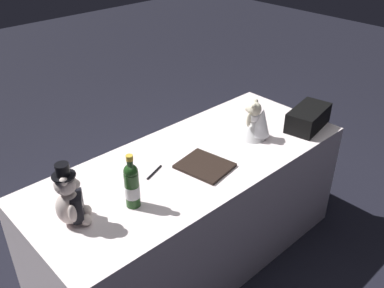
% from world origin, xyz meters
% --- Properties ---
extents(ground_plane, '(12.00, 12.00, 0.00)m').
position_xyz_m(ground_plane, '(0.00, 0.00, 0.00)').
color(ground_plane, black).
extents(reception_table, '(1.87, 0.76, 0.72)m').
position_xyz_m(reception_table, '(0.00, 0.00, 0.36)').
color(reception_table, white).
rests_on(reception_table, ground_plane).
extents(teddy_bear_groom, '(0.16, 0.15, 0.31)m').
position_xyz_m(teddy_bear_groom, '(-0.73, -0.01, 0.84)').
color(teddy_bear_groom, silver).
rests_on(teddy_bear_groom, reception_table).
extents(teddy_bear_bride, '(0.20, 0.22, 0.24)m').
position_xyz_m(teddy_bear_bride, '(0.44, -0.08, 0.82)').
color(teddy_bear_bride, white).
rests_on(teddy_bear_bride, reception_table).
extents(champagne_bottle, '(0.07, 0.07, 0.27)m').
position_xyz_m(champagne_bottle, '(-0.47, -0.10, 0.84)').
color(champagne_bottle, '#1F431B').
rests_on(champagne_bottle, reception_table).
extents(signing_pen, '(0.14, 0.06, 0.01)m').
position_xyz_m(signing_pen, '(-0.23, 0.04, 0.73)').
color(signing_pen, black).
rests_on(signing_pen, reception_table).
extents(gift_case_black, '(0.35, 0.22, 0.13)m').
position_xyz_m(gift_case_black, '(0.78, -0.21, 0.78)').
color(gift_case_black, black).
rests_on(gift_case_black, reception_table).
extents(guestbook, '(0.27, 0.30, 0.02)m').
position_xyz_m(guestbook, '(0.00, -0.10, 0.73)').
color(guestbook, black).
rests_on(guestbook, reception_table).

